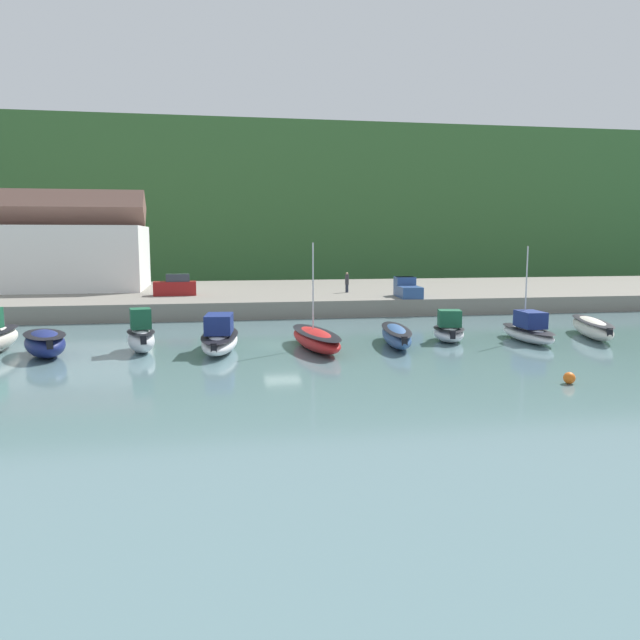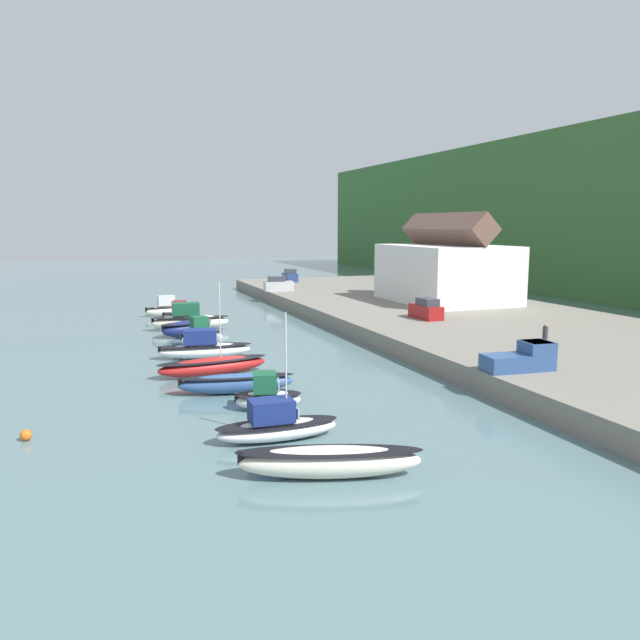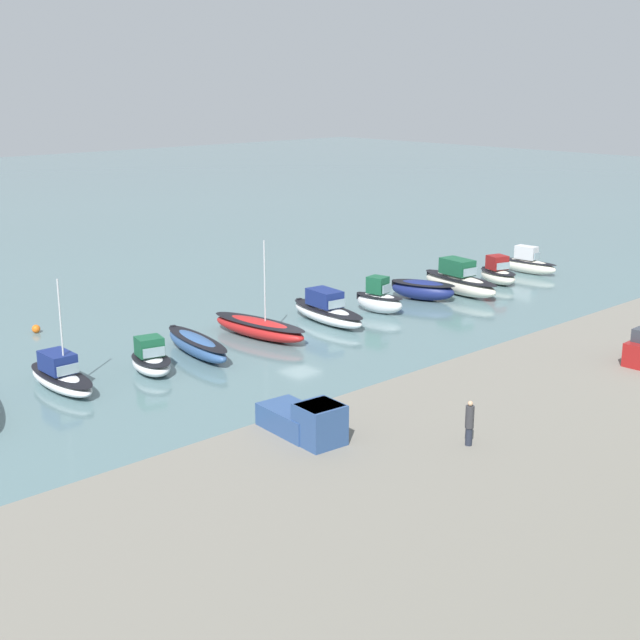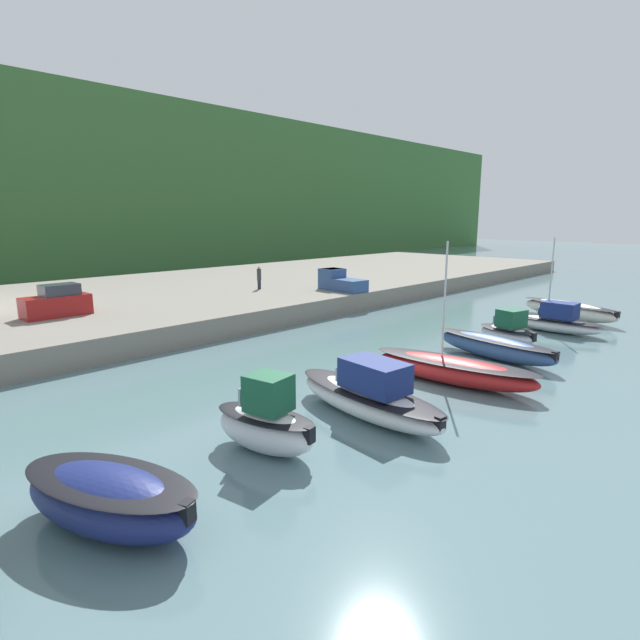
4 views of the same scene
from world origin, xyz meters
The scene contains 13 objects.
ground_plane centered at (0.00, 0.00, 0.00)m, with size 320.00×320.00×0.00m, color slate.
quay_promenade centered at (0.00, 28.18, 0.79)m, with size 120.93×29.32×1.59m.
moored_boat_3 centered at (-15.07, -1.62, 0.86)m, with size 4.15×6.04×1.64m.
moored_boat_4 centered at (-9.31, -1.14, 1.07)m, with size 2.45×4.36×2.87m.
moored_boat_5 centered at (-4.29, -1.76, 0.90)m, with size 3.17×8.15×2.48m.
moored_boat_6 centered at (1.98, -2.13, 0.71)m, with size 3.22×8.71×7.04m.
moored_boat_7 centered at (7.67, -1.63, 0.71)m, with size 2.94×8.02×1.35m.
moored_boat_8 centered at (11.88, -0.60, 0.82)m, with size 3.06×4.48×2.28m.
moored_boat_9 centered at (17.43, -1.62, 0.80)m, with size 2.19×6.67×6.77m.
moored_boat_10 centered at (23.00, -0.78, 0.77)m, with size 4.27×8.63×1.45m.
parked_car_2 centered at (-8.30, 21.92, 2.51)m, with size 4.25×1.91×2.16m.
pickup_truck_0 centered at (14.23, 16.50, 2.41)m, with size 2.35×4.87×1.90m.
person_on_quay centered at (9.44, 22.22, 2.69)m, with size 0.40×0.40×2.14m.
Camera 4 is at (-19.80, -13.94, 8.16)m, focal length 28.00 mm.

